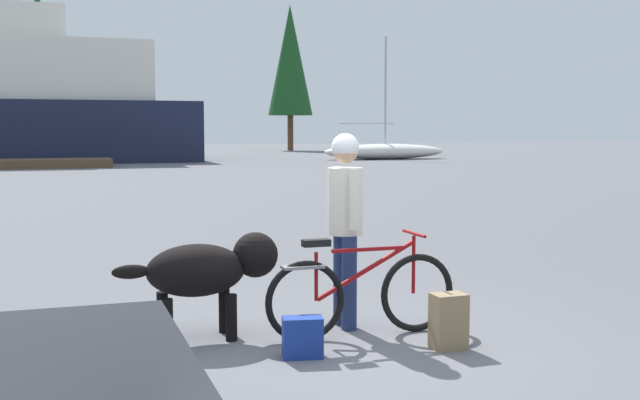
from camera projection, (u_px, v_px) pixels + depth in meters
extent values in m
plane|color=slate|center=(328.00, 347.00, 6.45)|extent=(160.00, 160.00, 0.00)
torus|color=black|center=(417.00, 293.00, 6.93)|extent=(0.71, 0.06, 0.71)
torus|color=black|center=(305.00, 301.00, 6.58)|extent=(0.71, 0.06, 0.71)
cube|color=maroon|center=(368.00, 249.00, 6.73)|extent=(0.68, 0.03, 0.03)
cube|color=maroon|center=(366.00, 270.00, 6.74)|extent=(0.92, 0.03, 0.49)
cylinder|color=maroon|center=(316.00, 276.00, 6.60)|extent=(0.03, 0.03, 0.42)
cylinder|color=maroon|center=(414.00, 265.00, 6.89)|extent=(0.03, 0.03, 0.52)
cube|color=black|center=(316.00, 243.00, 6.57)|extent=(0.24, 0.10, 0.06)
cylinder|color=maroon|center=(414.00, 233.00, 6.86)|extent=(0.03, 0.44, 0.03)
cube|color=slate|center=(303.00, 267.00, 6.55)|extent=(0.36, 0.14, 0.02)
cylinder|color=navy|center=(341.00, 279.00, 7.19)|extent=(0.14, 0.14, 0.86)
cylinder|color=navy|center=(349.00, 283.00, 6.98)|extent=(0.14, 0.14, 0.86)
cylinder|color=silver|center=(345.00, 201.00, 7.02)|extent=(0.32, 0.32, 0.61)
cylinder|color=silver|center=(337.00, 195.00, 7.22)|extent=(0.09, 0.09, 0.54)
cylinder|color=silver|center=(354.00, 199.00, 6.81)|extent=(0.09, 0.09, 0.54)
sphere|color=tan|center=(345.00, 151.00, 6.97)|extent=(0.23, 0.23, 0.23)
sphere|color=white|center=(345.00, 147.00, 6.97)|extent=(0.25, 0.25, 0.25)
ellipsoid|color=black|center=(196.00, 270.00, 6.65)|extent=(0.86, 0.54, 0.46)
sphere|color=black|center=(255.00, 255.00, 6.81)|extent=(0.40, 0.40, 0.40)
ellipsoid|color=black|center=(131.00, 272.00, 6.47)|extent=(0.32, 0.12, 0.12)
cylinder|color=black|center=(224.00, 310.00, 6.91)|extent=(0.10, 0.10, 0.41)
cylinder|color=black|center=(231.00, 318.00, 6.64)|extent=(0.10, 0.10, 0.41)
cylinder|color=black|center=(163.00, 315.00, 6.74)|extent=(0.10, 0.10, 0.41)
cylinder|color=black|center=(167.00, 323.00, 6.46)|extent=(0.10, 0.10, 0.41)
cube|color=#8C7251|center=(449.00, 321.00, 6.40)|extent=(0.28, 0.20, 0.46)
cube|color=navy|center=(303.00, 337.00, 6.15)|extent=(0.35, 0.24, 0.33)
cylinder|color=black|center=(27.00, 392.00, 4.42)|extent=(0.64, 0.22, 0.64)
cube|color=silver|center=(8.00, 25.00, 41.39)|extent=(5.83, 5.32, 1.80)
ellipsoid|color=silver|center=(385.00, 152.00, 45.32)|extent=(7.56, 2.12, 0.90)
cylinder|color=#B2B2B7|center=(385.00, 91.00, 44.99)|extent=(0.14, 0.14, 6.22)
cylinder|color=#B2B2B7|center=(367.00, 123.00, 44.80)|extent=(3.40, 0.10, 0.10)
cylinder|color=#4C331E|center=(42.00, 137.00, 54.14)|extent=(0.36, 0.36, 2.46)
cone|color=#19471E|center=(39.00, 52.00, 53.60)|extent=(3.19, 3.19, 9.25)
cylinder|color=#4C331E|center=(290.00, 133.00, 62.69)|extent=(0.48, 0.48, 2.87)
cone|color=#19471E|center=(290.00, 60.00, 62.15)|extent=(3.61, 3.61, 8.84)
cylinder|color=#4C331E|center=(62.00, 134.00, 59.98)|extent=(0.50, 0.50, 2.73)
cone|color=#19471E|center=(60.00, 76.00, 59.57)|extent=(3.32, 3.32, 6.15)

